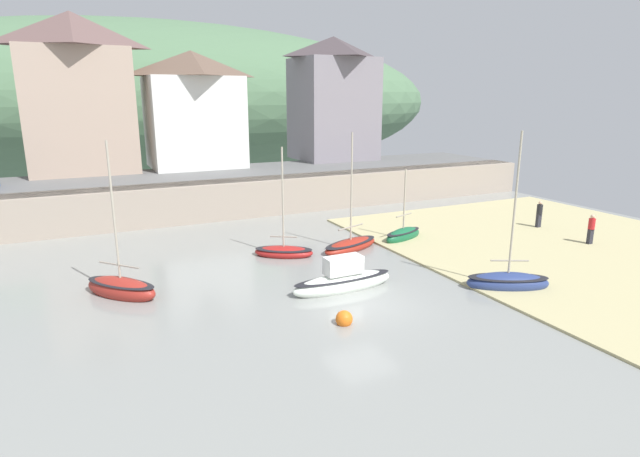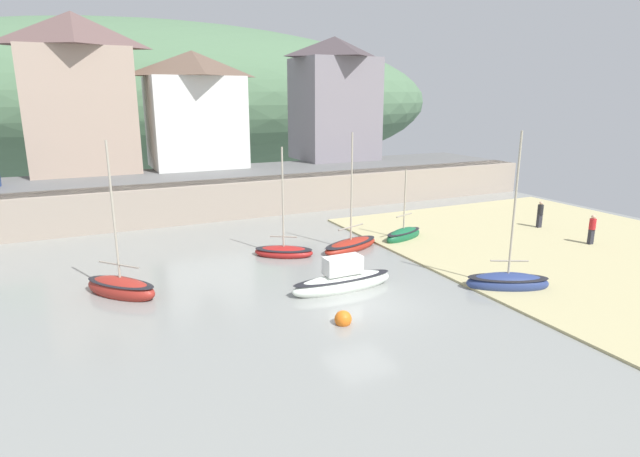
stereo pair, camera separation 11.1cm
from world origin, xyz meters
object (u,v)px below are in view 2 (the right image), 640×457
dinghy_open_wooden (351,245)px  fishing_boat_green (343,281)px  sailboat_nearest_shore (507,282)px  mooring_buoy (343,319)px  waterfront_building_centre (195,109)px  waterfront_building_left (79,93)px  motorboat_with_cabin (403,235)px  person_on_slipway (592,228)px  rowboat_small_beached (121,287)px  sailboat_far_left (284,251)px  person_near_water (540,213)px  waterfront_building_right (334,98)px

dinghy_open_wooden → fishing_boat_green: size_ratio=1.37×
sailboat_nearest_shore → mooring_buoy: size_ratio=10.94×
waterfront_building_centre → waterfront_building_left: bearing=180.0°
motorboat_with_cabin → fishing_boat_green: size_ratio=0.92×
person_on_slipway → rowboat_small_beached: bearing=172.0°
sailboat_far_left → sailboat_nearest_shore: size_ratio=0.83×
waterfront_building_centre → mooring_buoy: size_ratio=14.23×
waterfront_building_centre → person_near_water: waterfront_building_centre is taller
rowboat_small_beached → person_on_slipway: size_ratio=3.99×
sailboat_far_left → rowboat_small_beached: bearing=-132.6°
fishing_boat_green → person_near_water: bearing=13.1°
sailboat_nearest_shore → motorboat_with_cabin: size_ratio=1.61×
dinghy_open_wooden → fishing_boat_green: bearing=-142.3°
fishing_boat_green → waterfront_building_centre: bearing=90.8°
sailboat_far_left → motorboat_with_cabin: size_ratio=1.34×
person_on_slipway → waterfront_building_left: bearing=135.5°
waterfront_building_left → sailboat_nearest_shore: 31.28m
sailboat_far_left → dinghy_open_wooden: (3.60, -0.49, 0.01)m
rowboat_small_beached → person_on_slipway: rowboat_small_beached is taller
waterfront_building_centre → sailboat_nearest_shore: waterfront_building_centre is taller
sailboat_far_left → person_on_slipway: sailboat_far_left is taller
person_on_slipway → waterfront_building_right: bearing=98.8°
waterfront_building_right → dinghy_open_wooden: 21.58m
sailboat_nearest_shore → person_near_water: (9.30, 6.77, 0.66)m
waterfront_building_left → waterfront_building_centre: size_ratio=1.26×
motorboat_with_cabin → rowboat_small_beached: rowboat_small_beached is taller
fishing_boat_green → person_on_slipway: person_on_slipway is taller
waterfront_building_left → sailboat_far_left: (8.26, -17.97, -7.79)m
waterfront_building_centre → person_on_slipway: waterfront_building_centre is taller
motorboat_with_cabin → dinghy_open_wooden: bearing=164.5°
mooring_buoy → dinghy_open_wooden: bearing=59.5°
sailboat_far_left → fishing_boat_green: 5.49m
waterfront_building_right → person_near_water: (4.03, -19.58, -6.66)m
dinghy_open_wooden → person_on_slipway: bearing=-42.7°
waterfront_building_centre → person_near_water: (16.21, -19.58, -5.88)m
motorboat_with_cabin → rowboat_small_beached: size_ratio=0.65×
sailboat_nearest_shore → motorboat_with_cabin: sailboat_nearest_shore is taller
sailboat_far_left → waterfront_building_right: bearing=88.5°
sailboat_nearest_shore → fishing_boat_green: sailboat_nearest_shore is taller
waterfront_building_right → rowboat_small_beached: bearing=-134.7°
waterfront_building_centre → dinghy_open_wooden: waterfront_building_centre is taller
sailboat_far_left → mooring_buoy: 8.50m
waterfront_building_right → waterfront_building_left: bearing=180.0°
dinghy_open_wooden → rowboat_small_beached: bearing=168.0°
sailboat_far_left → person_near_water: sailboat_far_left is taller
fishing_boat_green → person_on_slipway: size_ratio=2.83×
sailboat_far_left → person_near_water: (16.03, -1.62, 0.74)m
person_on_slipway → person_near_water: (0.42, 3.84, 0.00)m
sailboat_nearest_shore → mooring_buoy: 7.81m
waterfront_building_centre → rowboat_small_beached: waterfront_building_centre is taller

